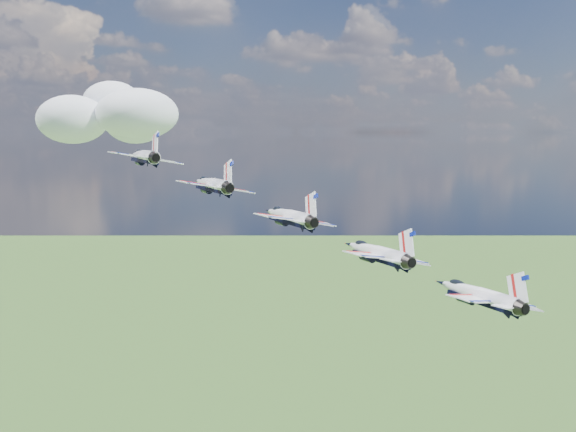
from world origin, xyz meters
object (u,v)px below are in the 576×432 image
object	(u,v)px
jet_0	(143,156)
jet_3	(376,252)
jet_1	(211,184)
jet_4	(477,294)
jet_2	(288,216)

from	to	relation	value
jet_0	jet_3	distance (m)	35.69
jet_1	jet_4	bearing A→B (deg)	-55.66
jet_1	jet_4	size ratio (longest dim) A/B	1.00
jet_2	jet_1	bearing A→B (deg)	124.34
jet_0	jet_2	bearing A→B (deg)	-55.66
jet_0	jet_1	xyz separation A→B (m)	(7.69, -8.42, -3.41)
jet_1	jet_2	distance (m)	11.90
jet_3	jet_2	bearing A→B (deg)	124.34
jet_2	jet_0	bearing A→B (deg)	124.34
jet_1	jet_2	xyz separation A→B (m)	(7.69, -8.42, -3.41)
jet_2	jet_3	size ratio (longest dim) A/B	1.00
jet_1	jet_2	bearing A→B (deg)	-55.66
jet_4	jet_3	bearing A→B (deg)	124.34
jet_3	jet_4	distance (m)	11.90
jet_1	jet_3	world-z (taller)	jet_1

